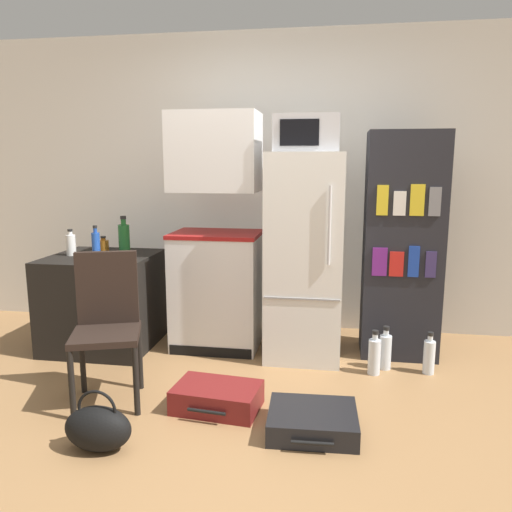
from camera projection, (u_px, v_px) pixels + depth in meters
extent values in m
plane|color=olive|center=(232.00, 435.00, 2.76)|extent=(24.00, 24.00, 0.00)
cube|color=beige|center=(299.00, 184.00, 4.43)|extent=(6.40, 0.10, 2.60)
cube|color=black|center=(104.00, 301.00, 4.07)|extent=(0.81, 0.79, 0.75)
cube|color=white|center=(217.00, 292.00, 4.04)|extent=(0.68, 0.52, 0.91)
cube|color=maroon|center=(216.00, 234.00, 3.96)|extent=(0.69, 0.53, 0.03)
cube|color=white|center=(215.00, 152.00, 3.84)|extent=(0.68, 0.44, 0.60)
cube|color=black|center=(210.00, 352.00, 3.86)|extent=(0.65, 0.01, 0.08)
cube|color=silver|center=(305.00, 256.00, 3.81)|extent=(0.57, 0.63, 1.56)
cube|color=gray|center=(301.00, 299.00, 3.55)|extent=(0.54, 0.01, 0.01)
cylinder|color=silver|center=(330.00, 226.00, 3.41)|extent=(0.02, 0.02, 0.55)
cube|color=#B7B7BC|center=(307.00, 134.00, 3.65)|extent=(0.47, 0.40, 0.27)
cube|color=black|center=(299.00, 132.00, 3.46)|extent=(0.27, 0.01, 0.18)
cube|color=black|center=(402.00, 246.00, 3.80)|extent=(0.57, 0.39, 1.72)
cube|color=#661E75|center=(380.00, 262.00, 3.65)|extent=(0.11, 0.01, 0.21)
cube|color=red|center=(396.00, 264.00, 3.63)|extent=(0.10, 0.01, 0.18)
cube|color=#193899|center=(414.00, 262.00, 3.61)|extent=(0.08, 0.01, 0.23)
cube|color=#332856|center=(431.00, 265.00, 3.59)|extent=(0.07, 0.01, 0.19)
cube|color=gold|center=(382.00, 200.00, 3.57)|extent=(0.08, 0.01, 0.22)
cube|color=silver|center=(400.00, 203.00, 3.55)|extent=(0.09, 0.01, 0.17)
cube|color=gold|center=(417.00, 200.00, 3.53)|extent=(0.10, 0.01, 0.22)
cube|color=slate|center=(435.00, 202.00, 3.51)|extent=(0.08, 0.01, 0.20)
cylinder|color=#1E6028|center=(124.00, 240.00, 4.00)|extent=(0.09, 0.09, 0.25)
cylinder|color=#1E6028|center=(123.00, 222.00, 3.97)|extent=(0.04, 0.04, 0.04)
cylinder|color=black|center=(123.00, 218.00, 3.96)|extent=(0.05, 0.05, 0.03)
cylinder|color=#1E47A3|center=(96.00, 246.00, 3.85)|extent=(0.06, 0.06, 0.20)
cylinder|color=#1E47A3|center=(95.00, 230.00, 3.83)|extent=(0.03, 0.03, 0.04)
cylinder|color=black|center=(95.00, 227.00, 3.82)|extent=(0.03, 0.03, 0.02)
cylinder|color=brown|center=(104.00, 247.00, 4.04)|extent=(0.08, 0.08, 0.12)
cylinder|color=brown|center=(103.00, 239.00, 4.02)|extent=(0.04, 0.04, 0.02)
cylinder|color=black|center=(103.00, 237.00, 4.02)|extent=(0.04, 0.04, 0.01)
cylinder|color=white|center=(71.00, 245.00, 4.00)|extent=(0.08, 0.08, 0.17)
cylinder|color=white|center=(70.00, 233.00, 3.98)|extent=(0.03, 0.03, 0.03)
cylinder|color=black|center=(70.00, 230.00, 3.97)|extent=(0.04, 0.04, 0.02)
cylinder|color=silver|center=(95.00, 259.00, 3.71)|extent=(0.18, 0.18, 0.05)
cylinder|color=black|center=(72.00, 385.00, 2.89)|extent=(0.04, 0.04, 0.43)
cylinder|color=black|center=(136.00, 381.00, 2.95)|extent=(0.04, 0.04, 0.43)
cylinder|color=black|center=(83.00, 361.00, 3.24)|extent=(0.04, 0.04, 0.43)
cylinder|color=black|center=(140.00, 358.00, 3.30)|extent=(0.04, 0.04, 0.43)
cube|color=black|center=(106.00, 335.00, 3.05)|extent=(0.51, 0.51, 0.04)
cube|color=black|center=(107.00, 287.00, 3.18)|extent=(0.38, 0.17, 0.47)
cube|color=black|center=(313.00, 421.00, 2.79)|extent=(0.51, 0.43, 0.12)
cylinder|color=black|center=(312.00, 443.00, 2.57)|extent=(0.22, 0.03, 0.02)
cube|color=maroon|center=(217.00, 397.00, 3.04)|extent=(0.54, 0.38, 0.15)
cylinder|color=black|center=(206.00, 412.00, 2.87)|extent=(0.23, 0.04, 0.02)
ellipsoid|color=black|center=(98.00, 429.00, 2.60)|extent=(0.36, 0.20, 0.24)
torus|color=black|center=(97.00, 409.00, 2.58)|extent=(0.21, 0.02, 0.21)
cylinder|color=silver|center=(374.00, 357.00, 3.54)|extent=(0.09, 0.09, 0.25)
cylinder|color=silver|center=(375.00, 337.00, 3.51)|extent=(0.04, 0.04, 0.05)
cylinder|color=black|center=(375.00, 332.00, 3.51)|extent=(0.05, 0.05, 0.03)
cylinder|color=silver|center=(385.00, 352.00, 3.63)|extent=(0.09, 0.09, 0.25)
cylinder|color=silver|center=(386.00, 333.00, 3.61)|extent=(0.04, 0.04, 0.05)
cylinder|color=black|center=(386.00, 328.00, 3.60)|extent=(0.05, 0.05, 0.03)
cylinder|color=silver|center=(429.00, 357.00, 3.55)|extent=(0.08, 0.08, 0.24)
cylinder|color=silver|center=(430.00, 338.00, 3.52)|extent=(0.04, 0.04, 0.04)
cylinder|color=black|center=(431.00, 334.00, 3.52)|extent=(0.04, 0.04, 0.02)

